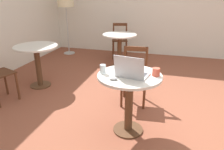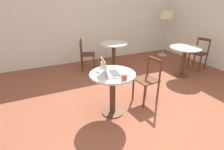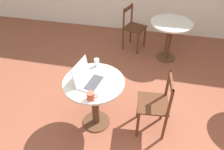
# 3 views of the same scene
# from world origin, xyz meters

# --- Properties ---
(ground_plane) EXTENTS (16.00, 16.00, 0.00)m
(ground_plane) POSITION_xyz_m (0.00, 0.00, 0.00)
(ground_plane) COLOR brown
(wall_side) EXTENTS (0.06, 9.40, 2.70)m
(wall_side) POSITION_xyz_m (3.23, 0.00, 1.35)
(wall_side) COLOR silver
(wall_side) RESTS_ON ground_plane
(cafe_table_near) EXTENTS (0.75, 0.75, 0.76)m
(cafe_table_near) POSITION_xyz_m (-0.44, 0.29, 0.57)
(cafe_table_near) COLOR #51331E
(cafe_table_near) RESTS_ON ground_plane
(cafe_table_mid) EXTENTS (0.75, 0.75, 0.76)m
(cafe_table_mid) POSITION_xyz_m (1.89, 1.00, 0.57)
(cafe_table_mid) COLOR #51331E
(cafe_table_mid) RESTS_ON ground_plane
(cafe_table_far) EXTENTS (0.75, 0.75, 0.76)m
(cafe_table_far) POSITION_xyz_m (0.47, 2.15, 0.57)
(cafe_table_far) COLOR #51331E
(cafe_table_far) RESTS_ON ground_plane
(chair_near_right) EXTENTS (0.42, 0.42, 0.87)m
(chair_near_right) POSITION_xyz_m (0.34, 0.37, 0.45)
(chair_near_right) COLOR #562D19
(chair_near_right) RESTS_ON ground_plane
(chair_mid_right) EXTENTS (0.46, 0.46, 0.87)m
(chair_mid_right) POSITION_xyz_m (2.66, 1.18, 0.45)
(chair_mid_right) COLOR #562D19
(chair_mid_right) RESTS_ON ground_plane
(floor_lamp) EXTENTS (0.42, 0.42, 1.49)m
(floor_lamp) POSITION_xyz_m (2.62, 2.63, 1.31)
(floor_lamp) COLOR #B7B7B7
(floor_lamp) RESTS_ON ground_plane
(laptop) EXTENTS (0.35, 0.39, 0.26)m
(laptop) POSITION_xyz_m (-0.49, 0.26, 0.81)
(laptop) COLOR #B7B7BC
(laptop) RESTS_ON cafe_table_near
(mouse) EXTENTS (0.06, 0.10, 0.03)m
(mouse) POSITION_xyz_m (-0.64, 0.43, 0.77)
(mouse) COLOR #B7B7BC
(mouse) RESTS_ON cafe_table_near
(mug) EXTENTS (0.13, 0.09, 0.09)m
(mug) POSITION_xyz_m (-0.38, 0.00, 0.80)
(mug) COLOR #C64C38
(mug) RESTS_ON cafe_table_near
(drinking_glass) EXTENTS (0.07, 0.07, 0.11)m
(drinking_glass) POSITION_xyz_m (-0.48, 0.60, 0.81)
(drinking_glass) COLOR silver
(drinking_glass) RESTS_ON cafe_table_near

